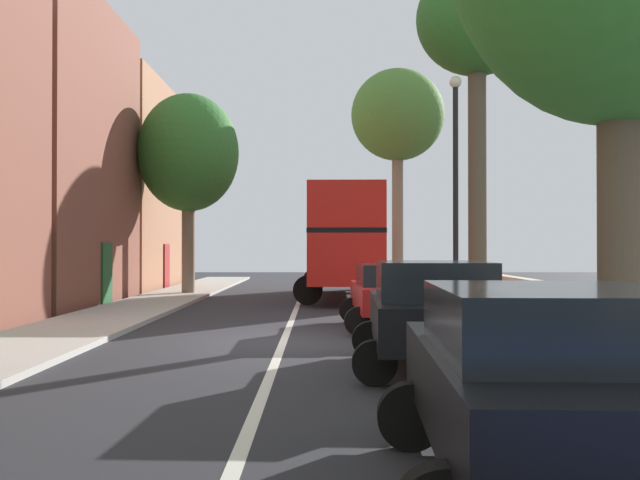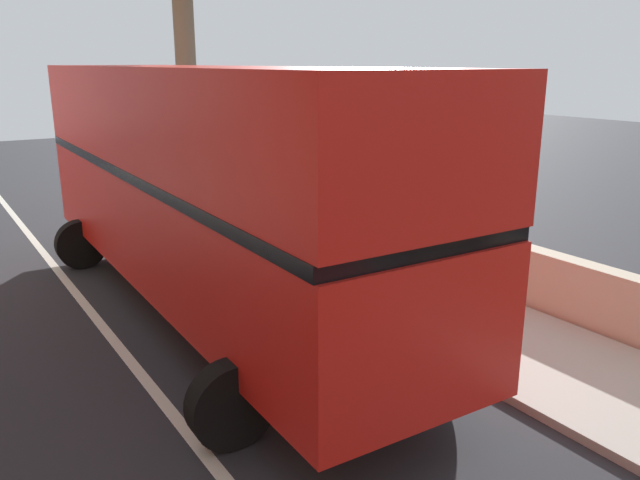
# 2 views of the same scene
# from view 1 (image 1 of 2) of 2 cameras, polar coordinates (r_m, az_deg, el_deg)

# --- Properties ---
(ground_plane) EXTENTS (84.00, 84.00, 0.00)m
(ground_plane) POSITION_cam_1_polar(r_m,az_deg,el_deg) (15.19, -3.06, -7.90)
(ground_plane) COLOR #28282D
(road_centre_line) EXTENTS (0.16, 54.00, 0.01)m
(road_centre_line) POSITION_cam_1_polar(r_m,az_deg,el_deg) (15.19, -3.06, -7.89)
(road_centre_line) COLOR silver
(road_centre_line) RESTS_ON ground
(sidewalk_left) EXTENTS (2.60, 60.00, 0.12)m
(sidewalk_left) POSITION_cam_1_polar(r_m,az_deg,el_deg) (16.19, -20.80, -7.20)
(sidewalk_left) COLOR #B2ADA3
(sidewalk_left) RESTS_ON ground
(sidewalk_right) EXTENTS (2.60, 60.00, 0.12)m
(sidewalk_right) POSITION_cam_1_polar(r_m,az_deg,el_deg) (15.73, 15.23, -7.42)
(sidewalk_right) COLOR #B2ADA3
(sidewalk_right) RESTS_ON ground
(boundary_wall_right) EXTENTS (0.36, 54.00, 1.07)m
(boundary_wall_right) POSITION_cam_1_polar(r_m,az_deg,el_deg) (16.16, 20.56, -5.52)
(boundary_wall_right) COLOR beige
(boundary_wall_right) RESTS_ON ground
(double_decker_bus) EXTENTS (3.72, 11.06, 4.06)m
(double_decker_bus) POSITION_cam_1_polar(r_m,az_deg,el_deg) (28.27, 1.72, 0.26)
(double_decker_bus) COLOR red
(double_decker_bus) RESTS_ON ground
(parked_car_red_right_0) EXTENTS (2.52, 4.59, 1.54)m
(parked_car_red_right_0) POSITION_cam_1_polar(r_m,az_deg,el_deg) (17.43, 5.58, -4.00)
(parked_car_red_right_0) COLOR #AD1919
(parked_car_red_right_0) RESTS_ON ground
(parked_car_black_right_1) EXTENTS (2.65, 4.31, 1.64)m
(parked_car_black_right_1) POSITION_cam_1_polar(r_m,az_deg,el_deg) (5.93, 17.19, -10.22)
(parked_car_black_right_1) COLOR black
(parked_car_black_right_1) RESTS_ON ground
(parked_car_black_right_2) EXTENTS (2.62, 4.23, 1.72)m
(parked_car_black_right_2) POSITION_cam_1_polar(r_m,az_deg,el_deg) (11.58, 8.51, -5.38)
(parked_car_black_right_2) COLOR black
(parked_car_black_right_2) RESTS_ON ground
(street_tree_left_0) EXTENTS (4.06, 4.06, 8.04)m
(street_tree_left_0) POSITION_cam_1_polar(r_m,az_deg,el_deg) (30.16, -10.44, 6.64)
(street_tree_left_0) COLOR #7A6B56
(street_tree_left_0) RESTS_ON sidewalk_left
(street_tree_right_1) EXTENTS (4.60, 4.60, 10.67)m
(street_tree_right_1) POSITION_cam_1_polar(r_m,az_deg,el_deg) (36.81, 5.89, 9.54)
(street_tree_right_1) COLOR #7A6B56
(street_tree_right_1) RESTS_ON sidewalk_right
(street_tree_right_3) EXTENTS (3.34, 3.34, 9.68)m
(street_tree_right_3) POSITION_cam_1_polar(r_m,az_deg,el_deg) (21.34, 11.98, 15.98)
(street_tree_right_3) COLOR brown
(street_tree_right_3) RESTS_ON sidewalk_right
(lamppost_right) EXTENTS (0.32, 0.32, 6.31)m
(lamppost_right) POSITION_cam_1_polar(r_m,az_deg,el_deg) (19.44, 10.36, 4.94)
(lamppost_right) COLOR black
(lamppost_right) RESTS_ON sidewalk_right
(litter_bin_right) EXTENTS (0.55, 0.55, 1.02)m
(litter_bin_right) POSITION_cam_1_polar(r_m,az_deg,el_deg) (12.32, 21.62, -6.61)
(litter_bin_right) COLOR black
(litter_bin_right) RESTS_ON sidewalk_right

